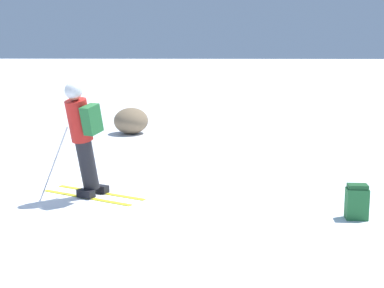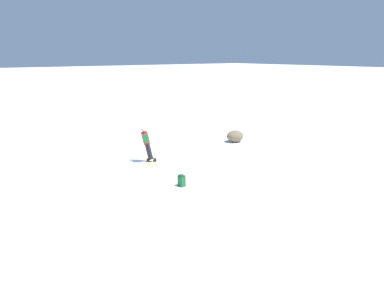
{
  "view_description": "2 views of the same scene",
  "coord_description": "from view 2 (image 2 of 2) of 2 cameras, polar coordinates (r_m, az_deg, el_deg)",
  "views": [
    {
      "loc": [
        8.95,
        2.21,
        2.34
      ],
      "look_at": [
        0.09,
        1.59,
        0.79
      ],
      "focal_mm": 50.0,
      "sensor_mm": 36.0,
      "label": 1
    },
    {
      "loc": [
        10.4,
        16.26,
        5.5
      ],
      "look_at": [
        0.61,
        3.52,
        1.62
      ],
      "focal_mm": 35.0,
      "sensor_mm": 36.0,
      "label": 2
    }
  ],
  "objects": [
    {
      "name": "exposed_boulder_0",
      "position": [
        24.06,
        6.58,
        1.19
      ],
      "size": [
        1.14,
        0.97,
        0.74
      ],
      "primitive_type": "ellipsoid",
      "color": "#7A664C",
      "rests_on": "ground"
    },
    {
      "name": "skier",
      "position": [
        19.46,
        -6.93,
        0.3
      ],
      "size": [
        1.42,
        1.81,
        1.91
      ],
      "rotation": [
        0.0,
        0.0,
        -0.46
      ],
      "color": "yellow",
      "rests_on": "ground"
    },
    {
      "name": "spare_backpack",
      "position": [
        15.99,
        -1.59,
        -5.61
      ],
      "size": [
        0.22,
        0.3,
        0.5
      ],
      "rotation": [
        0.0,
        0.0,
        1.56
      ],
      "color": "#236633",
      "rests_on": "ground"
    },
    {
      "name": "ground_plane",
      "position": [
        20.07,
        -4.75,
        -2.37
      ],
      "size": [
        300.0,
        300.0,
        0.0
      ],
      "primitive_type": "plane",
      "color": "white"
    }
  ]
}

